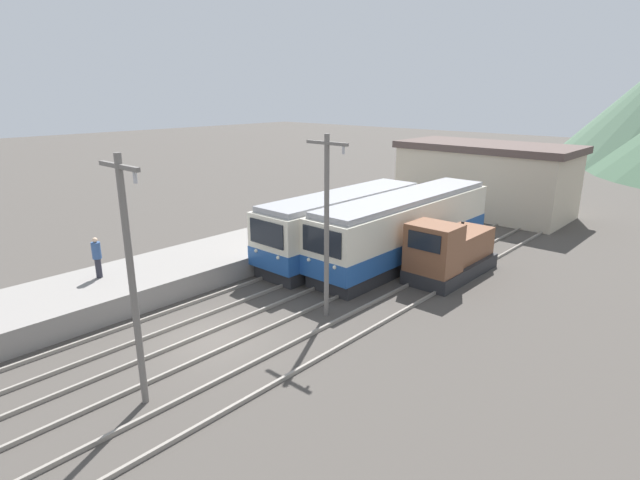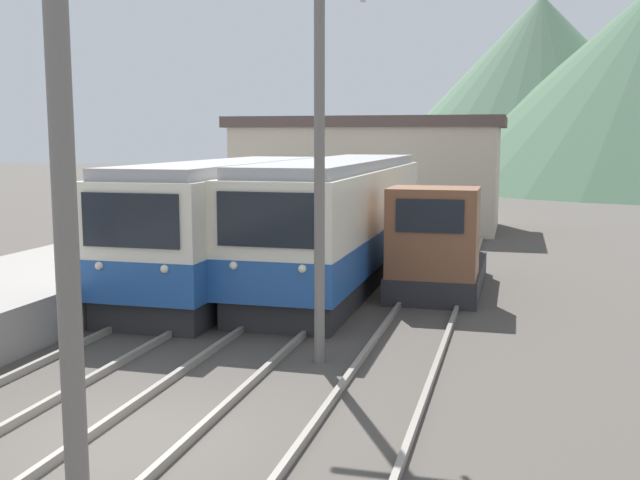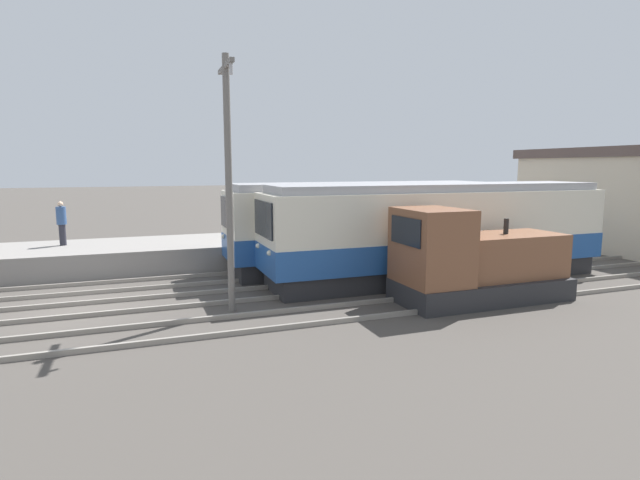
{
  "view_description": "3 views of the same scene",
  "coord_description": "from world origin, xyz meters",
  "views": [
    {
      "loc": [
        14.18,
        -9.82,
        8.85
      ],
      "look_at": [
        -1.43,
        7.39,
        1.93
      ],
      "focal_mm": 28.0,
      "sensor_mm": 36.0,
      "label": 1
    },
    {
      "loc": [
        5.26,
        -9.13,
        4.28
      ],
      "look_at": [
        0.96,
        7.18,
        1.96
      ],
      "focal_mm": 42.0,
      "sensor_mm": 36.0,
      "label": 2
    },
    {
      "loc": [
        16.1,
        1.78,
        4.25
      ],
      "look_at": [
        -0.59,
        7.97,
        1.63
      ],
      "focal_mm": 28.0,
      "sensor_mm": 36.0,
      "label": 3
    }
  ],
  "objects": [
    {
      "name": "ground_plane",
      "position": [
        0.0,
        0.0,
        0.0
      ],
      "size": [
        200.0,
        200.0,
        0.0
      ],
      "primitive_type": "plane",
      "color": "#47423D"
    },
    {
      "name": "platform_left",
      "position": [
        -6.25,
        0.0,
        0.51
      ],
      "size": [
        4.5,
        54.0,
        1.02
      ],
      "primitive_type": "cube",
      "color": "gray",
      "rests_on": "ground"
    },
    {
      "name": "track_left",
      "position": [
        -2.6,
        0.0,
        0.07
      ],
      "size": [
        1.54,
        60.0,
        0.14
      ],
      "color": "gray",
      "rests_on": "ground"
    },
    {
      "name": "track_center",
      "position": [
        0.2,
        0.0,
        0.07
      ],
      "size": [
        1.54,
        60.0,
        0.14
      ],
      "color": "gray",
      "rests_on": "ground"
    },
    {
      "name": "track_right",
      "position": [
        3.2,
        0.0,
        0.07
      ],
      "size": [
        1.54,
        60.0,
        0.14
      ],
      "color": "gray",
      "rests_on": "ground"
    },
    {
      "name": "commuter_train_left",
      "position": [
        -2.6,
        10.61,
        1.68
      ],
      "size": [
        2.84,
        11.38,
        3.61
      ],
      "color": "#28282B",
      "rests_on": "ground"
    },
    {
      "name": "commuter_train_center",
      "position": [
        0.2,
        12.42,
        1.69
      ],
      "size": [
        2.84,
        13.55,
        3.64
      ],
      "color": "#28282B",
      "rests_on": "ground"
    },
    {
      "name": "shunting_locomotive",
      "position": [
        3.2,
        11.78,
        1.21
      ],
      "size": [
        2.4,
        5.62,
        3.0
      ],
      "color": "#28282B",
      "rests_on": "ground"
    },
    {
      "name": "catenary_mast_mid",
      "position": [
        1.71,
        4.33,
        4.0
      ],
      "size": [
        2.0,
        0.2,
        7.36
      ],
      "color": "slate",
      "rests_on": "ground"
    },
    {
      "name": "person_on_platform",
      "position": [
        -6.81,
        -1.12,
        2.02
      ],
      "size": [
        0.38,
        0.38,
        1.82
      ],
      "color": "#282833",
      "rests_on": "platform_left"
    }
  ]
}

